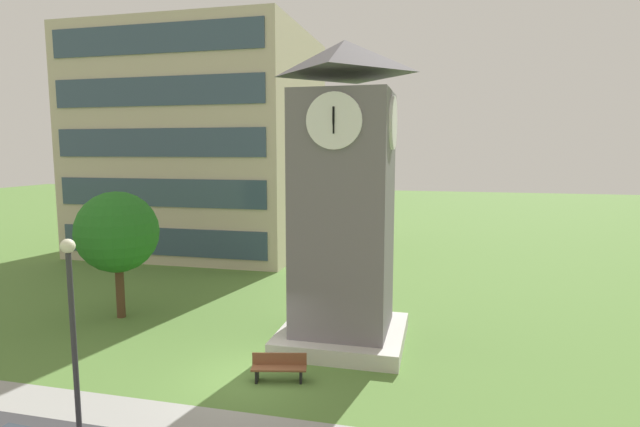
{
  "coord_description": "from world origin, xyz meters",
  "views": [
    {
      "loc": [
        5.93,
        -14.8,
        7.51
      ],
      "look_at": [
        1.17,
        4.81,
        4.96
      ],
      "focal_mm": 28.08,
      "sensor_mm": 36.0,
      "label": 1
    }
  ],
  "objects_px": {
    "clock_tower": "(344,212)",
    "street_lamp": "(72,316)",
    "park_bench": "(279,367)",
    "tree_near_tower": "(117,232)"
  },
  "relations": [
    {
      "from": "park_bench",
      "to": "tree_near_tower",
      "type": "height_order",
      "value": "tree_near_tower"
    },
    {
      "from": "park_bench",
      "to": "tree_near_tower",
      "type": "distance_m",
      "value": 10.5
    },
    {
      "from": "park_bench",
      "to": "street_lamp",
      "type": "height_order",
      "value": "street_lamp"
    },
    {
      "from": "park_bench",
      "to": "tree_near_tower",
      "type": "xyz_separation_m",
      "value": [
        -8.94,
        4.31,
        3.44
      ]
    },
    {
      "from": "park_bench",
      "to": "tree_near_tower",
      "type": "bearing_deg",
      "value": 154.26
    },
    {
      "from": "clock_tower",
      "to": "tree_near_tower",
      "type": "relative_size",
      "value": 2.01
    },
    {
      "from": "street_lamp",
      "to": "tree_near_tower",
      "type": "bearing_deg",
      "value": 119.39
    },
    {
      "from": "park_bench",
      "to": "street_lamp",
      "type": "relative_size",
      "value": 0.35
    },
    {
      "from": "clock_tower",
      "to": "street_lamp",
      "type": "bearing_deg",
      "value": -123.39
    },
    {
      "from": "tree_near_tower",
      "to": "street_lamp",
      "type": "bearing_deg",
      "value": -60.61
    }
  ]
}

